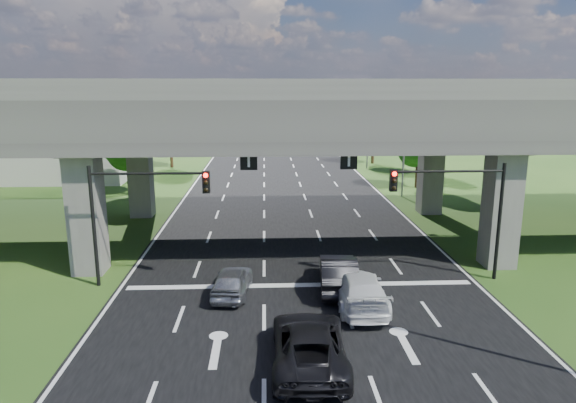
{
  "coord_description": "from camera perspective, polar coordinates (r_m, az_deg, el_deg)",
  "views": [
    {
      "loc": [
        -1.7,
        -20.29,
        9.68
      ],
      "look_at": [
        -0.48,
        6.6,
        3.58
      ],
      "focal_mm": 32.0,
      "sensor_mm": 36.0,
      "label": 1
    }
  ],
  "objects": [
    {
      "name": "tree_left_near",
      "position": [
        48.13,
        -17.45,
        6.38
      ],
      "size": [
        4.5,
        4.5,
        7.8
      ],
      "color": "black",
      "rests_on": "ground"
    },
    {
      "name": "warehouse",
      "position": [
        60.88,
        -26.18,
        4.21
      ],
      "size": [
        20.0,
        10.0,
        4.0
      ],
      "primitive_type": "cube",
      "color": "#9E9E99",
      "rests_on": "ground"
    },
    {
      "name": "car_trailing",
      "position": [
        18.73,
        2.36,
        -15.56
      ],
      "size": [
        2.73,
        5.61,
        1.54
      ],
      "primitive_type": "imported",
      "rotation": [
        0.0,
        0.0,
        3.11
      ],
      "color": "black",
      "rests_on": "road"
    },
    {
      "name": "tree_left_far",
      "position": [
        63.46,
        -12.95,
        8.34
      ],
      "size": [
        4.8,
        4.8,
        8.32
      ],
      "color": "black",
      "rests_on": "ground"
    },
    {
      "name": "car_silver",
      "position": [
        24.57,
        -6.21,
        -8.74
      ],
      "size": [
        2.03,
        4.12,
        1.35
      ],
      "primitive_type": "imported",
      "rotation": [
        0.0,
        0.0,
        3.03
      ],
      "color": "#A0A2A7",
      "rests_on": "road"
    },
    {
      "name": "signal_right",
      "position": [
        26.61,
        18.43,
        0.18
      ],
      "size": [
        5.76,
        0.54,
        6.0
      ],
      "color": "black",
      "rests_on": "ground"
    },
    {
      "name": "tree_right_mid",
      "position": [
        59.28,
        14.94,
        7.0
      ],
      "size": [
        3.91,
        3.9,
        6.76
      ],
      "color": "black",
      "rests_on": "ground"
    },
    {
      "name": "streetlight_far",
      "position": [
        45.99,
        12.38,
        7.69
      ],
      "size": [
        3.38,
        0.25,
        10.0
      ],
      "color": "gray",
      "rests_on": "ground"
    },
    {
      "name": "tree_right_near",
      "position": [
        50.76,
        14.4,
        6.5
      ],
      "size": [
        4.2,
        4.2,
        7.28
      ],
      "color": "black",
      "rests_on": "ground"
    },
    {
      "name": "car_white",
      "position": [
        23.41,
        7.95,
        -9.68
      ],
      "size": [
        2.26,
        5.31,
        1.53
      ],
      "primitive_type": "imported",
      "rotation": [
        0.0,
        0.0,
        3.12
      ],
      "color": "silver",
      "rests_on": "road"
    },
    {
      "name": "car_dark",
      "position": [
        25.15,
        5.61,
        -7.87
      ],
      "size": [
        2.14,
        5.06,
        1.62
      ],
      "primitive_type": "imported",
      "rotation": [
        0.0,
        0.0,
        3.06
      ],
      "color": "black",
      "rests_on": "road"
    },
    {
      "name": "tree_left_mid",
      "position": [
        56.66,
        -18.33,
        6.54
      ],
      "size": [
        3.91,
        3.9,
        6.76
      ],
      "color": "black",
      "rests_on": "ground"
    },
    {
      "name": "streetlight_beyond",
      "position": [
        61.55,
        8.56,
        9.05
      ],
      "size": [
        3.38,
        0.25,
        10.0
      ],
      "color": "gray",
      "rests_on": "ground"
    },
    {
      "name": "tree_right_far",
      "position": [
        65.92,
        9.54,
        8.36
      ],
      "size": [
        4.5,
        4.5,
        7.8
      ],
      "color": "black",
      "rests_on": "ground"
    },
    {
      "name": "road",
      "position": [
        31.84,
        0.58,
        -4.91
      ],
      "size": [
        18.0,
        120.0,
        0.03
      ],
      "primitive_type": "cube",
      "color": "black",
      "rests_on": "ground"
    },
    {
      "name": "overpass",
      "position": [
        32.38,
        0.42,
        9.65
      ],
      "size": [
        80.0,
        15.0,
        10.0
      ],
      "color": "#3A3835",
      "rests_on": "ground"
    },
    {
      "name": "ground",
      "position": [
        22.54,
        2.02,
        -12.67
      ],
      "size": [
        160.0,
        160.0,
        0.0
      ],
      "primitive_type": "plane",
      "color": "#234516",
      "rests_on": "ground"
    },
    {
      "name": "signal_left",
      "position": [
        25.59,
        -16.39,
        -0.16
      ],
      "size": [
        5.76,
        0.54,
        6.0
      ],
      "color": "black",
      "rests_on": "ground"
    }
  ]
}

